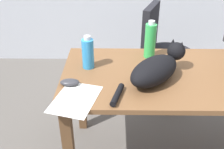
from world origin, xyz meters
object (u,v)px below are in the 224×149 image
Objects in this scene: office_chair at (162,63)px; spray_bottle at (150,40)px; computer_mouse at (70,82)px; cat at (157,68)px; water_bottle at (88,53)px.

spray_bottle reaches higher than office_chair.
computer_mouse is at bearing -143.20° from spray_bottle.
computer_mouse is (-0.49, -0.06, -0.06)m from cat.
office_chair is at bearing 68.40° from spray_bottle.
spray_bottle is (0.49, 0.37, 0.10)m from computer_mouse.
office_chair is at bearing 47.60° from water_bottle.
water_bottle reaches higher than office_chair.
cat is at bearing -20.80° from water_bottle.
spray_bottle is at bearing -111.60° from office_chair.
office_chair is 0.99m from water_bottle.
office_chair is 1.16m from computer_mouse.
water_bottle is (-0.41, 0.15, 0.02)m from cat.
water_bottle is at bearing 67.60° from computer_mouse.
water_bottle reaches higher than computer_mouse.
water_bottle reaches higher than cat.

